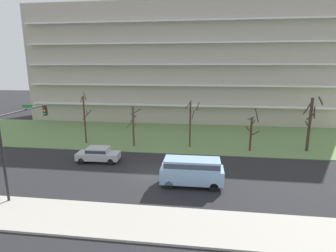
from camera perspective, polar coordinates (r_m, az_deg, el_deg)
ground at (r=25.45m, az=-3.36°, el=-10.17°), size 160.00×160.00×0.00m
sidewalk_curb_near at (r=18.48m, az=-8.25°, el=-19.47°), size 80.00×4.00×0.15m
grass_lawn_strip at (r=38.57m, az=0.51°, el=-2.10°), size 80.00×16.00×0.08m
apartment_building at (r=51.08m, az=2.46°, el=12.95°), size 53.56×12.67×20.27m
tree_far_left at (r=35.78m, az=-17.31°, el=1.52°), size 1.37×1.09×6.73m
tree_left at (r=33.20m, az=-7.39°, el=0.17°), size 1.98×1.55×5.13m
tree_center at (r=32.61m, az=4.85°, el=0.76°), size 1.76×1.80×5.82m
tree_right at (r=32.58m, az=17.38°, el=-1.25°), size 1.58×1.72×5.26m
tree_far_right at (r=34.86m, az=28.03°, el=0.75°), size 2.07×2.07×6.66m
van_blue_near_left at (r=22.68m, az=5.12°, el=-9.32°), size 5.21×2.03×2.36m
sedan_silver_center_left at (r=29.11m, az=-14.65°, el=-5.76°), size 4.48×2.02×1.57m
traffic_signal_mast at (r=23.72m, az=-29.10°, el=-1.51°), size 0.90×6.08×6.86m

